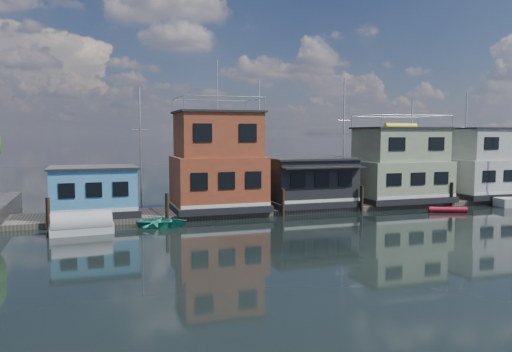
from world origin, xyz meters
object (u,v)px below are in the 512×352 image
object	(u,v)px
houseboat_green	(400,166)
houseboat_red	(218,163)
houseboat_dark	(309,181)
tarp_runabout	(82,225)
red_kayak	(448,210)
houseboat_white	(488,164)
houseboat_blue	(94,191)
dinghy_teal	(162,222)

from	to	relation	value
houseboat_green	houseboat_red	bearing A→B (deg)	-180.00
houseboat_dark	tarp_runabout	world-z (taller)	houseboat_dark
houseboat_green	red_kayak	bearing A→B (deg)	-76.79
houseboat_dark	houseboat_white	xyz separation A→B (m)	(19.00, 0.02, 1.12)
houseboat_blue	houseboat_red	size ratio (longest dim) A/B	0.54
houseboat_white	houseboat_red	bearing A→B (deg)	-180.00
houseboat_dark	houseboat_green	world-z (taller)	houseboat_green
houseboat_red	houseboat_dark	size ratio (longest dim) A/B	1.60
houseboat_blue	tarp_runabout	bearing A→B (deg)	-99.58
tarp_runabout	red_kayak	distance (m)	28.56
houseboat_green	dinghy_teal	xyz separation A→B (m)	(-22.06, -4.21, -3.19)
houseboat_green	tarp_runabout	size ratio (longest dim) A/B	2.09
houseboat_red	tarp_runabout	xyz separation A→B (m)	(-10.35, -5.01, -3.51)
houseboat_green	houseboat_white	bearing A→B (deg)	-0.00
dinghy_teal	houseboat_dark	bearing A→B (deg)	-58.45
houseboat_dark	houseboat_white	size ratio (longest dim) A/B	0.88
tarp_runabout	red_kayak	xyz separation A→B (m)	(28.55, -0.14, -0.37)
houseboat_red	houseboat_dark	world-z (taller)	houseboat_red
dinghy_teal	houseboat_blue	bearing A→B (deg)	60.33
houseboat_blue	houseboat_dark	xyz separation A→B (m)	(17.50, -0.02, 0.21)
houseboat_white	red_kayak	xyz separation A→B (m)	(-8.79, -5.14, -3.31)
dinghy_teal	red_kayak	size ratio (longest dim) A/B	1.13
red_kayak	houseboat_blue	bearing A→B (deg)	-169.04
houseboat_red	houseboat_blue	bearing A→B (deg)	-180.00
dinghy_teal	houseboat_white	bearing A→B (deg)	-68.75
houseboat_red	houseboat_dark	bearing A→B (deg)	-0.14
houseboat_red	red_kayak	xyz separation A→B (m)	(18.21, -5.14, -3.88)
dinghy_teal	tarp_runabout	size ratio (longest dim) A/B	0.87
dinghy_teal	red_kayak	world-z (taller)	dinghy_teal
houseboat_green	houseboat_white	world-z (taller)	houseboat_green
houseboat_blue	tarp_runabout	xyz separation A→B (m)	(-0.85, -5.01, -1.61)
houseboat_red	red_kayak	size ratio (longest dim) A/B	3.84
houseboat_dark	dinghy_teal	xyz separation A→B (m)	(-13.06, -4.19, -2.06)
houseboat_blue	houseboat_dark	bearing A→B (deg)	-0.06
houseboat_blue	houseboat_white	bearing A→B (deg)	0.00
tarp_runabout	dinghy_teal	bearing A→B (deg)	4.27
houseboat_dark	red_kayak	world-z (taller)	houseboat_dark
houseboat_red	houseboat_white	world-z (taller)	houseboat_red
houseboat_white	dinghy_teal	world-z (taller)	houseboat_white
houseboat_blue	red_kayak	world-z (taller)	houseboat_blue
houseboat_blue	dinghy_teal	distance (m)	6.39
houseboat_white	red_kayak	bearing A→B (deg)	-149.67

